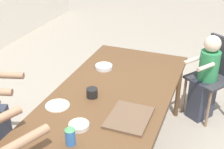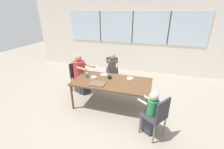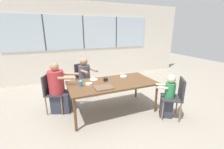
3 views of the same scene
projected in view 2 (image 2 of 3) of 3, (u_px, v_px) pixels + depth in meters
The scene contains 15 objects.
ground_plane at pixel (112, 105), 3.98m from camera, with size 16.00×16.00×0.00m, color gray.
wall_back_with_windows at pixel (132, 36), 5.80m from camera, with size 8.40×0.08×2.80m.
dining_table at pixel (112, 83), 3.72m from camera, with size 1.92×0.95×0.71m.
chair_for_woman_green_shirt at pixel (77, 74), 4.56m from camera, with size 0.52×0.52×0.88m.
chair_for_man_blue_shirt at pixel (112, 68), 5.03m from camera, with size 0.50×0.50×0.88m.
chair_for_toddler at pixel (158, 115), 2.79m from camera, with size 0.56×0.56×0.88m.
person_woman_green_shirt at pixel (81, 76), 4.47m from camera, with size 0.70×0.54×1.16m.
person_man_blue_shirt at pixel (112, 71), 4.89m from camera, with size 0.47×0.64×1.09m.
person_toddler at pixel (151, 114), 2.93m from camera, with size 0.42×0.38×0.96m.
food_tray_dark at pixel (98, 84), 3.56m from camera, with size 0.37×0.29×0.02m.
coffee_mug at pixel (110, 77), 3.83m from camera, with size 0.10×0.09×0.08m.
sippy_cup at pixel (87, 75), 3.88m from camera, with size 0.07×0.07×0.15m.
bowl_white_shallow at pixel (94, 77), 3.88m from camera, with size 0.15×0.15×0.03m.
bowl_cereal at pixel (130, 79), 3.80m from camera, with size 0.16×0.16×0.04m.
plate_tortillas at pixel (104, 74), 4.08m from camera, with size 0.19×0.19×0.01m.
Camera 2 is at (0.97, -3.19, 2.32)m, focal length 24.00 mm.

